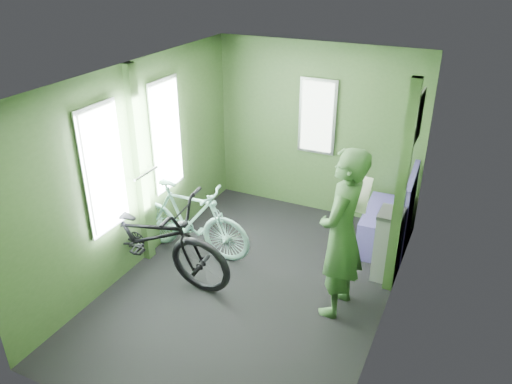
# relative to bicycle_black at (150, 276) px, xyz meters

# --- Properties ---
(room) EXTENTS (4.00, 4.02, 2.31)m
(room) POSITION_rel_bicycle_black_xyz_m (1.08, 0.37, 1.44)
(room) COLOR black
(room) RESTS_ON ground
(bicycle_black) EXTENTS (2.06, 0.86, 1.17)m
(bicycle_black) POSITION_rel_bicycle_black_xyz_m (0.00, 0.00, 0.00)
(bicycle_black) COLOR black
(bicycle_black) RESTS_ON ground
(bicycle_mint) EXTENTS (1.57, 0.54, 0.96)m
(bicycle_mint) POSITION_rel_bicycle_black_xyz_m (0.17, 0.61, 0.00)
(bicycle_mint) COLOR #7DBAAE
(bicycle_mint) RESTS_ON ground
(passenger) EXTENTS (0.47, 0.74, 1.76)m
(passenger) POSITION_rel_bicycle_black_xyz_m (2.05, 0.37, 0.88)
(passenger) COLOR #355930
(passenger) RESTS_ON ground
(waste_box) EXTENTS (0.24, 0.34, 0.82)m
(waste_box) POSITION_rel_bicycle_black_xyz_m (2.38, 1.13, 0.41)
(waste_box) COLOR gray
(waste_box) RESTS_ON ground
(bench_seat) EXTENTS (0.57, 0.97, 1.00)m
(bench_seat) POSITION_rel_bicycle_black_xyz_m (2.27, 1.78, 0.30)
(bench_seat) COLOR navy
(bench_seat) RESTS_ON ground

